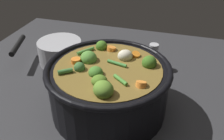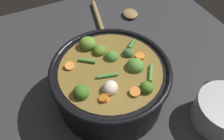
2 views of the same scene
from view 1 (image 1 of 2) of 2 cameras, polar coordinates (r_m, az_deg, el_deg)
The scene contains 4 objects.
ground_plane at distance 0.68m, azimuth -0.77°, elevation -8.77°, with size 1.10×1.10×0.00m, color #2D2D30.
cooking_pot at distance 0.64m, azimuth -0.83°, elevation -3.93°, with size 0.31×0.31×0.16m.
salt_shaker at distance 0.85m, azimuth 9.38°, elevation 3.24°, with size 0.03×0.03×0.09m.
small_saucepan at distance 0.89m, azimuth -11.97°, elevation 4.15°, with size 0.24×0.19×0.08m.
Camera 1 is at (-0.16, 0.49, 0.45)m, focal length 39.98 mm.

